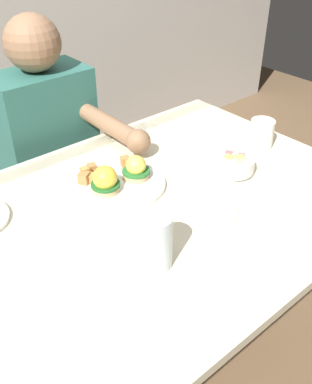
# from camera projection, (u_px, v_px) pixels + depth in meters

# --- Properties ---
(ground_plane) EXTENTS (6.00, 6.00, 0.00)m
(ground_plane) POSITION_uv_depth(u_px,v_px,m) (159.00, 361.00, 1.64)
(ground_plane) COLOR brown
(dining_table) EXTENTS (1.20, 0.90, 0.74)m
(dining_table) POSITION_uv_depth(u_px,v_px,m) (160.00, 231.00, 1.28)
(dining_table) COLOR beige
(dining_table) RESTS_ON ground_plane
(eggs_benedict_plate) EXTENTS (0.27, 0.27, 0.09)m
(eggs_benedict_plate) POSITION_uv_depth(u_px,v_px,m) (118.00, 180.00, 1.27)
(eggs_benedict_plate) COLOR white
(eggs_benedict_plate) RESTS_ON dining_table
(fruit_bowl) EXTENTS (0.12, 0.12, 0.06)m
(fruit_bowl) POSITION_uv_depth(u_px,v_px,m) (235.00, 164.00, 1.33)
(fruit_bowl) COLOR white
(fruit_bowl) RESTS_ON dining_table
(coffee_mug) EXTENTS (0.11, 0.08, 0.09)m
(coffee_mug) POSITION_uv_depth(u_px,v_px,m) (262.00, 133.00, 1.46)
(coffee_mug) COLOR white
(coffee_mug) RESTS_ON dining_table
(fork) EXTENTS (0.14, 0.10, 0.00)m
(fork) POSITION_uv_depth(u_px,v_px,m) (237.00, 205.00, 1.20)
(fork) COLOR silver
(fork) RESTS_ON dining_table
(water_glass_near) EXTENTS (0.08, 0.08, 0.14)m
(water_glass_near) POSITION_uv_depth(u_px,v_px,m) (156.00, 243.00, 0.98)
(water_glass_near) COLOR silver
(water_glass_near) RESTS_ON dining_table
(diner_person) EXTENTS (0.34, 0.54, 1.14)m
(diner_person) POSITION_uv_depth(u_px,v_px,m) (54.00, 151.00, 1.64)
(diner_person) COLOR #33333D
(diner_person) RESTS_ON ground_plane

